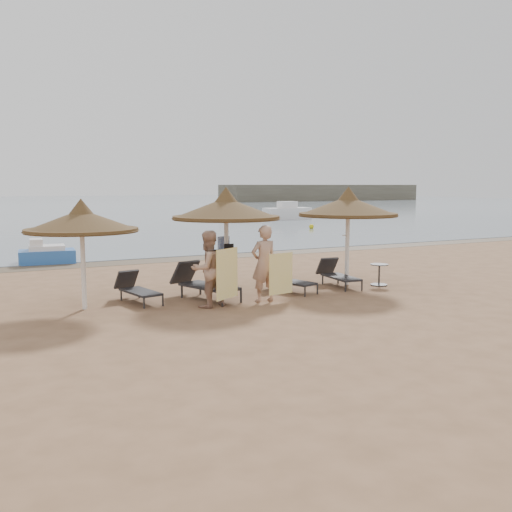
{
  "coord_description": "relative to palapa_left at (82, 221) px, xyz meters",
  "views": [
    {
      "loc": [
        -6.52,
        -11.92,
        2.9
      ],
      "look_at": [
        0.22,
        1.2,
        1.07
      ],
      "focal_mm": 40.0,
      "sensor_mm": 36.0,
      "label": 1
    }
  ],
  "objects": [
    {
      "name": "buoy_right",
      "position": [
        18.26,
        18.57,
        -1.91
      ],
      "size": [
        0.32,
        0.32,
        0.32
      ],
      "primitive_type": "sphere",
      "color": "yellow",
      "rests_on": "ground"
    },
    {
      "name": "side_table",
      "position": [
        8.25,
        -0.64,
        -1.78
      ],
      "size": [
        0.52,
        0.52,
        0.63
      ],
      "rotation": [
        0.0,
        0.0,
        0.12
      ],
      "color": "#2F2F30",
      "rests_on": "ground"
    },
    {
      "name": "palapa_right",
      "position": [
        7.51,
        -0.08,
        0.21
      ],
      "size": [
        2.89,
        2.89,
        2.87
      ],
      "rotation": [
        0.0,
        0.0,
        0.43
      ],
      "color": "white",
      "rests_on": "ground"
    },
    {
      "name": "lounger_far_right",
      "position": [
        7.11,
        -0.14,
        -1.72
      ],
      "size": [
        0.73,
        1.78,
        0.78
      ],
      "rotation": [
        0.0,
        0.0,
        -0.09
      ],
      "color": "#2F2F30",
      "rests_on": "ground"
    },
    {
      "name": "lounger_near_right",
      "position": [
        5.39,
        -0.17,
        -1.73
      ],
      "size": [
        1.03,
        1.78,
        0.76
      ],
      "rotation": [
        0.0,
        0.0,
        0.3
      ],
      "color": "#2F2F30",
      "rests_on": "ground"
    },
    {
      "name": "lounger_near_left",
      "position": [
        2.95,
        -0.07,
        -1.66
      ],
      "size": [
        1.31,
        2.19,
        0.93
      ],
      "rotation": [
        0.0,
        0.0,
        0.32
      ],
      "color": "#2F2F30",
      "rests_on": "ground"
    },
    {
      "name": "bag_patterned",
      "position": [
        3.76,
        0.37,
        -0.74
      ],
      "size": [
        0.34,
        0.17,
        0.41
      ],
      "rotation": [
        0.0,
        0.0,
        0.21
      ],
      "color": "silver",
      "rests_on": "ground"
    },
    {
      "name": "buoy_mid",
      "position": [
        6.33,
        27.66,
        -1.89
      ],
      "size": [
        0.37,
        0.37,
        0.37
      ],
      "primitive_type": "sphere",
      "color": "yellow",
      "rests_on": "ground"
    },
    {
      "name": "pedal_boat",
      "position": [
        0.25,
        8.84,
        -1.73
      ],
      "size": [
        2.09,
        1.35,
        0.93
      ],
      "rotation": [
        0.0,
        0.0,
        -0.09
      ],
      "color": "blue",
      "rests_on": "ground"
    },
    {
      "name": "lounger_far_left",
      "position": [
        1.33,
        0.32,
        -1.74
      ],
      "size": [
        0.86,
        1.74,
        0.75
      ],
      "rotation": [
        0.0,
        0.0,
        0.19
      ],
      "color": "#2F2F30",
      "rests_on": "ground"
    },
    {
      "name": "wet_sand_strip",
      "position": [
        4.09,
        7.74,
        -2.07
      ],
      "size": [
        200.0,
        1.6,
        0.01
      ],
      "primitive_type": "cube",
      "color": "brown",
      "rests_on": "ground"
    },
    {
      "name": "sea",
      "position": [
        4.09,
        78.34,
        -2.06
      ],
      "size": [
        200.0,
        140.0,
        0.03
      ],
      "primitive_type": "cube",
      "color": "slate",
      "rests_on": "ground"
    },
    {
      "name": "towel_left",
      "position": [
        3.03,
        -1.46,
        -1.24
      ],
      "size": [
        0.75,
        0.45,
        1.2
      ],
      "rotation": [
        0.0,
        0.0,
        0.52
      ],
      "color": "yellow",
      "rests_on": "ground"
    },
    {
      "name": "towel_right",
      "position": [
        4.53,
        -1.39,
        -1.36
      ],
      "size": [
        0.73,
        0.13,
        1.03
      ],
      "rotation": [
        0.0,
        0.0,
        0.16
      ],
      "color": "yellow",
      "rests_on": "ground"
    },
    {
      "name": "person_left",
      "position": [
        2.68,
        -1.11,
        -1.01
      ],
      "size": [
        1.11,
        0.86,
        2.13
      ],
      "primitive_type": "imported",
      "rotation": [
        0.0,
        0.0,
        3.39
      ],
      "color": "tan",
      "rests_on": "ground"
    },
    {
      "name": "palapa_center",
      "position": [
        3.76,
        0.19,
        0.2
      ],
      "size": [
        2.89,
        2.89,
        2.86
      ],
      "rotation": [
        0.0,
        0.0,
        -0.32
      ],
      "color": "white",
      "rests_on": "ground"
    },
    {
      "name": "palapa_left",
      "position": [
        0.0,
        0.0,
        0.0
      ],
      "size": [
        2.63,
        2.63,
        2.6
      ],
      "rotation": [
        0.0,
        0.0,
        -0.42
      ],
      "color": "white",
      "rests_on": "ground"
    },
    {
      "name": "ground",
      "position": [
        4.09,
        -1.66,
        -2.07
      ],
      "size": [
        160.0,
        160.0,
        0.0
      ],
      "primitive_type": "plane",
      "color": "#946A49",
      "rests_on": "ground"
    },
    {
      "name": "bag_dark",
      "position": [
        3.76,
        0.03,
        -0.88
      ],
      "size": [
        0.26,
        0.13,
        0.35
      ],
      "rotation": [
        0.0,
        0.0,
        -0.21
      ],
      "color": "black",
      "rests_on": "ground"
    },
    {
      "name": "person_right",
      "position": [
        4.18,
        -1.14,
        -0.96
      ],
      "size": [
        1.05,
        0.7,
        2.23
      ],
      "primitive_type": "imported",
      "rotation": [
        0.0,
        0.0,
        3.18
      ],
      "color": "tan",
      "rests_on": "ground"
    }
  ]
}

